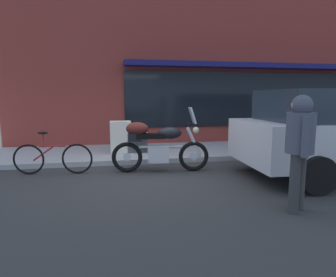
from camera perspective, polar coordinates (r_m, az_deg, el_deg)
name	(u,v)px	position (r m, az deg, el deg)	size (l,w,h in m)	color
ground_plane	(147,176)	(6.13, -4.12, -7.23)	(80.00, 80.00, 0.00)	#353535
touring_motorcycle	(155,144)	(6.34, -2.64, -1.08)	(2.11, 0.80, 1.41)	black
parked_bicycle	(53,157)	(6.62, -21.61, -3.46)	(1.64, 0.48, 0.91)	black
pedestrian_walking	(300,139)	(4.40, 24.37, -0.17)	(0.48, 0.54, 1.65)	#353535
sandwich_board_sign	(121,137)	(7.88, -9.23, 0.24)	(0.55, 0.40, 0.87)	silver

